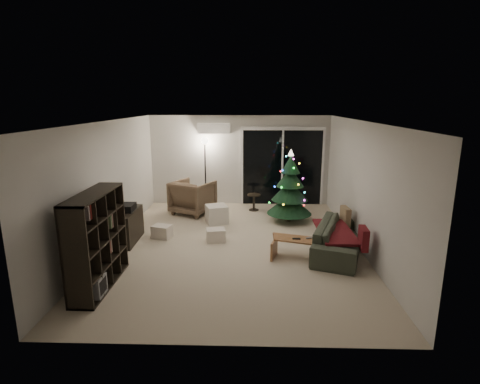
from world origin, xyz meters
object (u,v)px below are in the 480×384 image
object	(u,v)px
bookshelf	(85,240)
christmas_tree	(290,186)
media_cabinet	(127,226)
armchair	(193,197)
coffee_table	(304,249)
sofa	(340,238)

from	to	relation	value
bookshelf	christmas_tree	xyz separation A→B (m)	(3.52, 3.42, 0.12)
media_cabinet	christmas_tree	bearing A→B (deg)	21.95
christmas_tree	armchair	bearing A→B (deg)	166.54
bookshelf	armchair	distance (m)	4.16
bookshelf	coffee_table	xyz separation A→B (m)	(3.58, 1.18, -0.57)
bookshelf	media_cabinet	distance (m)	1.98
christmas_tree	sofa	bearing A→B (deg)	-68.05
bookshelf	media_cabinet	xyz separation A→B (m)	(0.00, 1.93, -0.43)
bookshelf	armchair	xyz separation A→B (m)	(1.06, 4.01, -0.32)
coffee_table	christmas_tree	bearing A→B (deg)	108.78
sofa	media_cabinet	bearing A→B (deg)	103.79
armchair	sofa	world-z (taller)	armchair
media_cabinet	coffee_table	distance (m)	3.66
bookshelf	media_cabinet	world-z (taller)	bookshelf
coffee_table	bookshelf	bearing A→B (deg)	-144.57
armchair	bookshelf	bearing A→B (deg)	101.38
armchair	sofa	xyz separation A→B (m)	(3.24, -2.54, -0.14)
media_cabinet	armchair	distance (m)	2.34
bookshelf	christmas_tree	world-z (taller)	christmas_tree
sofa	coffee_table	distance (m)	0.79
sofa	armchair	bearing A→B (deg)	71.77
media_cabinet	christmas_tree	world-z (taller)	christmas_tree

